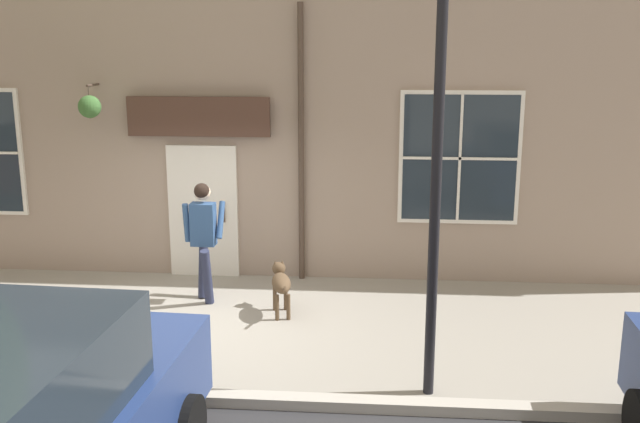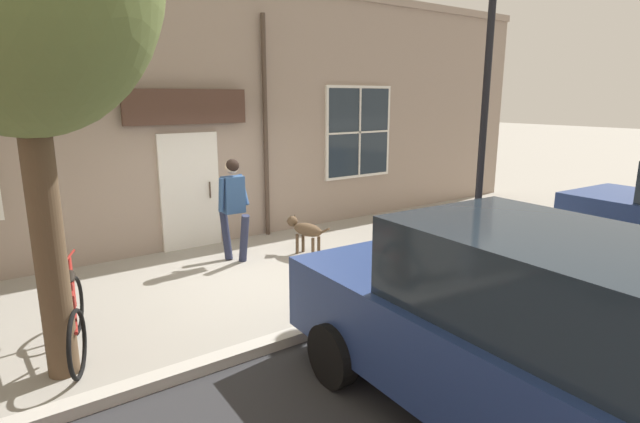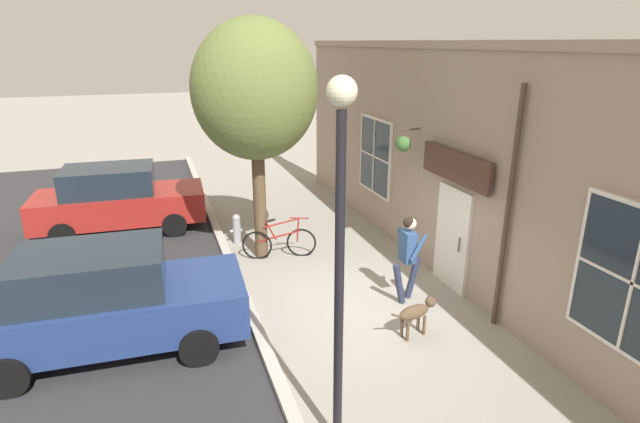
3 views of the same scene
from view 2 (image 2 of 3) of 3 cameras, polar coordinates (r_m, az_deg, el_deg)
name	(u,v)px [view 2 (image 2 of 3)]	position (r m, az deg, el deg)	size (l,w,h in m)	color
ground_plane	(260,278)	(7.78, -6.84, -7.57)	(90.00, 90.00, 0.00)	gray
storefront_facade	(192,113)	(9.41, -14.39, 10.82)	(0.95, 18.00, 4.85)	gray
pedestrian_walking	(233,200)	(8.39, -9.87, 1.31)	(0.68, 0.55, 1.74)	#282D47
dog_on_leash	(305,230)	(8.74, -1.70, -2.09)	(1.02, 0.38, 0.67)	brown
leaning_bicycle	(76,319)	(6.10, -26.14, -10.97)	(1.70, 0.47, 1.01)	black
parked_car_mid_block	(523,333)	(4.39, 22.17, -12.78)	(4.38, 2.10, 1.75)	navy
street_lamp	(487,79)	(8.18, 18.55, 14.20)	(0.32, 0.32, 4.52)	black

